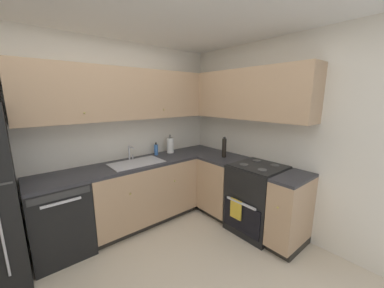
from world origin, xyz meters
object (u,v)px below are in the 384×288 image
object	(u,v)px
dishwasher	(60,218)
paper_towel_roll	(170,145)
oven_range	(257,198)
soap_bottle	(156,150)
oil_bottle	(224,148)

from	to	relation	value
dishwasher	paper_towel_roll	bearing A→B (deg)	5.60
oven_range	paper_towel_roll	xyz separation A→B (m)	(-0.48, 1.33, 0.57)
oven_range	soap_bottle	xyz separation A→B (m)	(-0.73, 1.35, 0.53)
oven_range	oil_bottle	bearing A→B (deg)	91.77
soap_bottle	oil_bottle	distance (m)	1.04
soap_bottle	oil_bottle	world-z (taller)	oil_bottle
dishwasher	oven_range	bearing A→B (deg)	-28.82
paper_towel_roll	oil_bottle	size ratio (longest dim) A/B	0.99
dishwasher	paper_towel_roll	distance (m)	1.75
oil_bottle	soap_bottle	bearing A→B (deg)	133.48
soap_bottle	paper_towel_roll	distance (m)	0.25
dishwasher	soap_bottle	distance (m)	1.51
soap_bottle	oil_bottle	xyz separation A→B (m)	(0.71, -0.75, 0.06)
paper_towel_roll	oven_range	bearing A→B (deg)	-69.97
paper_towel_roll	soap_bottle	bearing A→B (deg)	175.41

